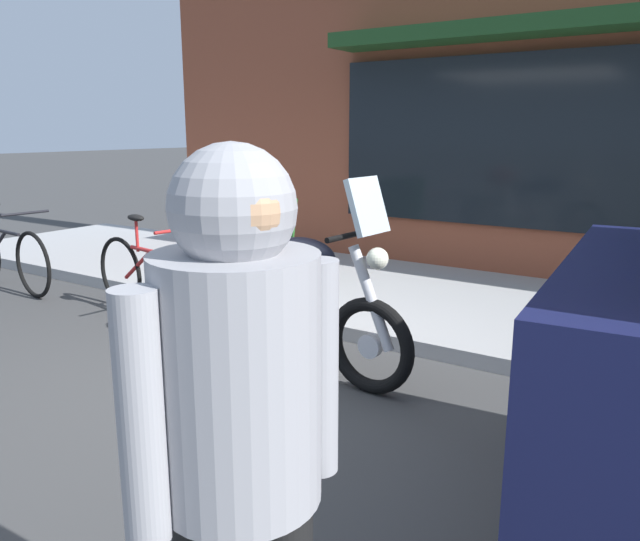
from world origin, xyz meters
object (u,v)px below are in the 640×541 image
Objects in this scene: touring_motorcycle at (270,282)px; pedestrian_walking at (240,414)px; second_bicycle_by_cafe at (7,255)px; sandwich_board_sign at (266,239)px; parked_bicycle at (151,278)px.

touring_motorcycle is 3.07m from pedestrian_walking.
pedestrian_walking is 6.08m from second_bicycle_by_cafe.
pedestrian_walking is at bearing -25.28° from second_bicycle_by_cafe.
sandwich_board_sign is at bearing 129.17° from touring_motorcycle.
second_bicycle_by_cafe is (-2.35, -1.46, -0.18)m from sandwich_board_sign.
pedestrian_walking is 5.12m from sandwich_board_sign.
sandwich_board_sign is (-1.30, 1.60, -0.05)m from touring_motorcycle.
pedestrian_walking is (1.81, -2.44, 0.44)m from touring_motorcycle.
touring_motorcycle is at bearing -2.20° from second_bicycle_by_cafe.
pedestrian_walking reaches higher than touring_motorcycle.
parked_bicycle is at bearing 170.95° from touring_motorcycle.
touring_motorcycle is 2.50× the size of sandwich_board_sign.
second_bicycle_by_cafe is (-3.65, 0.14, -0.23)m from touring_motorcycle.
touring_motorcycle is 1.21× the size of second_bicycle_by_cafe.
sandwich_board_sign reaches higher than parked_bicycle.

